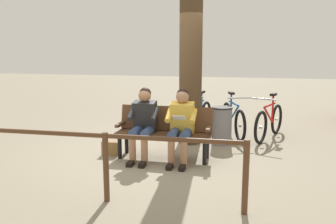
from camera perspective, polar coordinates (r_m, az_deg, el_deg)
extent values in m
plane|color=gray|center=(5.99, -3.15, -7.23)|extent=(40.00, 40.00, 0.00)
cube|color=#51331E|center=(5.68, -0.78, -3.73)|extent=(1.61, 0.49, 0.05)
cube|color=#51331E|center=(5.81, -0.34, -1.05)|extent=(1.60, 0.19, 0.42)
cube|color=#51331E|center=(5.52, 6.91, -2.76)|extent=(0.07, 0.40, 0.05)
cube|color=#51331E|center=(5.87, -8.00, -2.02)|extent=(0.07, 0.40, 0.05)
cylinder|color=black|center=(5.45, 6.21, -6.82)|extent=(0.07, 0.07, 0.40)
cylinder|color=black|center=(5.79, -8.15, -5.87)|extent=(0.07, 0.07, 0.40)
cylinder|color=black|center=(5.78, 6.62, -5.87)|extent=(0.07, 0.07, 0.40)
cylinder|color=black|center=(6.10, -7.00, -5.04)|extent=(0.07, 0.07, 0.40)
cube|color=gold|center=(5.57, 2.45, -1.01)|extent=(0.39, 0.32, 0.55)
sphere|color=#A87554|center=(5.50, 2.44, 2.58)|extent=(0.21, 0.21, 0.21)
sphere|color=black|center=(5.52, 2.50, 3.00)|extent=(0.20, 0.20, 0.20)
cylinder|color=#334772|center=(5.41, 3.09, -3.73)|extent=(0.16, 0.40, 0.15)
cylinder|color=#A87554|center=(5.29, 2.68, -7.02)|extent=(0.11, 0.11, 0.45)
cube|color=black|center=(5.26, 2.47, -9.32)|extent=(0.10, 0.22, 0.07)
cylinder|color=gold|center=(5.41, 4.31, -0.68)|extent=(0.10, 0.31, 0.23)
cylinder|color=#334772|center=(5.45, 1.01, -3.63)|extent=(0.16, 0.40, 0.15)
cylinder|color=#A87554|center=(5.33, 0.55, -6.89)|extent=(0.11, 0.11, 0.45)
cube|color=black|center=(5.29, 0.31, -9.16)|extent=(0.10, 0.22, 0.07)
cylinder|color=gold|center=(5.49, 0.17, -0.51)|extent=(0.10, 0.31, 0.23)
cube|color=silver|center=(5.27, 1.86, -0.97)|extent=(0.20, 0.13, 0.09)
cube|color=#262628|center=(5.72, -3.86, -0.74)|extent=(0.39, 0.32, 0.55)
sphere|color=#A87554|center=(5.65, -3.96, 2.76)|extent=(0.21, 0.21, 0.21)
sphere|color=black|center=(5.67, -3.87, 3.17)|extent=(0.20, 0.20, 0.20)
cylinder|color=#334772|center=(5.55, -3.44, -3.38)|extent=(0.16, 0.40, 0.15)
cylinder|color=#A87554|center=(5.44, -4.01, -6.57)|extent=(0.11, 0.11, 0.45)
cube|color=black|center=(5.40, -4.30, -8.80)|extent=(0.10, 0.22, 0.07)
cylinder|color=#262628|center=(5.54, -2.24, -0.41)|extent=(0.10, 0.31, 0.23)
cylinder|color=#334772|center=(5.61, -5.40, -3.27)|extent=(0.16, 0.40, 0.15)
cylinder|color=#A87554|center=(5.50, -6.02, -6.42)|extent=(0.11, 0.11, 0.45)
cube|color=black|center=(5.46, -6.33, -8.61)|extent=(0.10, 0.22, 0.07)
cylinder|color=#262628|center=(5.66, -6.15, -0.25)|extent=(0.10, 0.31, 0.23)
cube|color=olive|center=(6.05, -9.63, -6.01)|extent=(0.31, 0.15, 0.24)
cylinder|color=#4C3823|center=(6.57, 3.87, 10.03)|extent=(0.44, 0.44, 3.56)
cylinder|color=slate|center=(6.71, 9.07, -2.38)|extent=(0.38, 0.38, 0.70)
cylinder|color=black|center=(6.64, 9.16, 0.71)|extent=(0.40, 0.40, 0.03)
torus|color=black|center=(6.86, 15.40, -2.53)|extent=(0.28, 0.64, 0.66)
cylinder|color=silver|center=(6.86, 15.40, -2.53)|extent=(0.07, 0.07, 0.06)
torus|color=black|center=(7.81, 17.87, -1.16)|extent=(0.28, 0.64, 0.66)
cylinder|color=silver|center=(7.81, 17.87, -1.16)|extent=(0.07, 0.07, 0.06)
cylinder|color=#B71414|center=(7.27, 16.86, 1.13)|extent=(0.25, 0.61, 0.04)
cylinder|color=#B71414|center=(7.23, 16.59, -0.51)|extent=(0.24, 0.58, 0.43)
cylinder|color=#B71414|center=(7.45, 17.27, 0.70)|extent=(0.04, 0.04, 0.55)
cube|color=black|center=(7.42, 17.38, 2.83)|extent=(0.16, 0.24, 0.05)
cylinder|color=#B2B2B7|center=(6.86, 15.89, 2.12)|extent=(0.46, 0.19, 0.03)
torus|color=black|center=(6.91, 12.08, -2.30)|extent=(0.28, 0.64, 0.66)
cylinder|color=silver|center=(6.91, 12.08, -2.30)|extent=(0.07, 0.07, 0.06)
torus|color=black|center=(7.87, 9.88, -0.75)|extent=(0.28, 0.64, 0.66)
cylinder|color=silver|center=(7.87, 9.88, -0.75)|extent=(0.07, 0.07, 0.06)
cylinder|color=#1E519E|center=(7.33, 11.00, 1.44)|extent=(0.26, 0.61, 0.04)
cylinder|color=#1E519E|center=(7.28, 11.13, -0.21)|extent=(0.24, 0.57, 0.43)
cylinder|color=#1E519E|center=(7.51, 10.59, 1.04)|extent=(0.04, 0.04, 0.55)
cube|color=black|center=(7.47, 10.66, 3.17)|extent=(0.16, 0.24, 0.05)
cylinder|color=#B2B2B7|center=(6.92, 11.99, 2.34)|extent=(0.46, 0.20, 0.03)
torus|color=black|center=(7.01, 3.80, -1.92)|extent=(0.17, 0.66, 0.66)
cylinder|color=silver|center=(7.01, 3.80, -1.92)|extent=(0.06, 0.07, 0.06)
torus|color=black|center=(7.96, 6.43, -0.55)|extent=(0.17, 0.66, 0.66)
cylinder|color=silver|center=(7.96, 6.43, -0.55)|extent=(0.06, 0.07, 0.06)
cylinder|color=#1E519E|center=(7.42, 5.24, 1.69)|extent=(0.15, 0.63, 0.04)
cylinder|color=#1E519E|center=(7.38, 5.01, 0.07)|extent=(0.14, 0.59, 0.43)
cylinder|color=#1E519E|center=(7.60, 5.70, 1.27)|extent=(0.04, 0.04, 0.55)
cube|color=black|center=(7.57, 5.73, 3.37)|extent=(0.13, 0.23, 0.05)
cylinder|color=#B2B2B7|center=(7.02, 4.15, 2.63)|extent=(0.48, 0.11, 0.03)
cylinder|color=#51331E|center=(3.85, 12.97, -10.71)|extent=(0.07, 0.07, 0.85)
cylinder|color=#51331E|center=(4.13, -10.43, -9.17)|extent=(0.07, 0.07, 0.85)
cylinder|color=#51331E|center=(4.02, -10.60, -3.98)|extent=(3.24, 0.23, 0.06)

